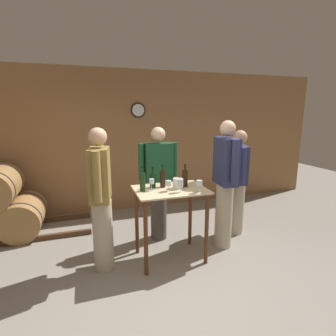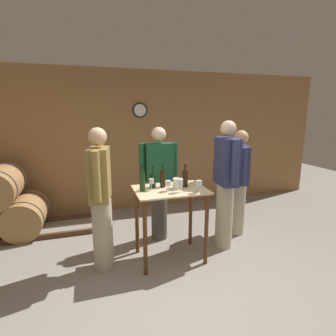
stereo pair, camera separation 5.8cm
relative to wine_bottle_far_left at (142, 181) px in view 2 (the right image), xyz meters
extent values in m
plane|color=gray|center=(0.19, -0.60, -1.08)|extent=(14.00, 14.00, 0.00)
cube|color=#996B42|center=(0.19, 2.04, 0.27)|extent=(8.40, 0.05, 2.70)
cylinder|color=black|center=(0.38, 2.00, 0.86)|extent=(0.28, 0.03, 0.28)
cylinder|color=white|center=(0.38, 1.99, 0.86)|extent=(0.23, 0.01, 0.23)
cylinder|color=#9E7242|center=(-1.63, 1.39, -0.78)|extent=(0.59, 0.88, 0.59)
cylinder|color=#38383D|center=(-1.63, 1.13, -0.78)|extent=(0.61, 0.03, 0.61)
cylinder|color=#38383D|center=(-1.63, 1.65, -0.78)|extent=(0.61, 0.03, 0.61)
cylinder|color=#9E7242|center=(-1.94, 1.39, -0.28)|extent=(0.59, 0.88, 0.59)
cylinder|color=#38383D|center=(-1.94, 1.65, -0.28)|extent=(0.61, 0.03, 0.61)
cube|color=beige|center=(0.35, -0.02, -0.13)|extent=(0.90, 0.65, 0.02)
cylinder|color=#593319|center=(-0.04, -0.28, -0.61)|extent=(0.05, 0.05, 0.94)
cylinder|color=#593319|center=(0.74, -0.28, -0.61)|extent=(0.05, 0.05, 0.94)
cylinder|color=#593319|center=(-0.04, 0.24, -0.61)|extent=(0.05, 0.05, 0.94)
cylinder|color=#593319|center=(0.74, 0.24, -0.61)|extent=(0.05, 0.05, 0.94)
cylinder|color=#193819|center=(0.00, 0.00, -0.01)|extent=(0.07, 0.07, 0.23)
cylinder|color=#193819|center=(0.00, 0.00, 0.15)|extent=(0.02, 0.02, 0.08)
cylinder|color=black|center=(0.00, 0.00, 0.18)|extent=(0.03, 0.03, 0.02)
cylinder|color=black|center=(0.16, 0.12, -0.03)|extent=(0.08, 0.08, 0.19)
cylinder|color=black|center=(0.16, 0.12, 0.10)|extent=(0.02, 0.02, 0.07)
cylinder|color=black|center=(0.16, 0.12, 0.13)|extent=(0.03, 0.03, 0.02)
cylinder|color=black|center=(0.28, 0.09, -0.02)|extent=(0.07, 0.07, 0.22)
cylinder|color=black|center=(0.28, 0.09, 0.13)|extent=(0.02, 0.02, 0.08)
cylinder|color=black|center=(0.28, 0.09, 0.16)|extent=(0.03, 0.03, 0.02)
cylinder|color=black|center=(0.57, 0.02, -0.01)|extent=(0.07, 0.07, 0.22)
cylinder|color=black|center=(0.57, 0.02, 0.13)|extent=(0.02, 0.02, 0.08)
cylinder|color=black|center=(0.57, 0.02, 0.16)|extent=(0.03, 0.03, 0.02)
cylinder|color=silver|center=(0.11, -0.01, -0.12)|extent=(0.06, 0.06, 0.00)
cylinder|color=silver|center=(0.11, -0.01, -0.08)|extent=(0.01, 0.01, 0.08)
cylinder|color=silver|center=(0.11, -0.01, -0.01)|extent=(0.06, 0.06, 0.06)
cylinder|color=silver|center=(0.30, -0.10, -0.12)|extent=(0.06, 0.06, 0.00)
cylinder|color=silver|center=(0.30, -0.10, -0.09)|extent=(0.01, 0.01, 0.07)
cylinder|color=silver|center=(0.30, -0.10, -0.02)|extent=(0.07, 0.07, 0.06)
cylinder|color=silver|center=(0.42, -0.19, -0.12)|extent=(0.06, 0.06, 0.00)
cylinder|color=silver|center=(0.42, -0.19, -0.08)|extent=(0.01, 0.01, 0.08)
cylinder|color=silver|center=(0.42, -0.19, 0.00)|extent=(0.07, 0.07, 0.07)
cylinder|color=silver|center=(0.63, -0.27, -0.12)|extent=(0.06, 0.06, 0.00)
cylinder|color=silver|center=(0.63, -0.27, -0.08)|extent=(0.01, 0.01, 0.09)
cylinder|color=silver|center=(0.63, -0.27, 0.00)|extent=(0.07, 0.07, 0.06)
cylinder|color=white|center=(0.45, -0.02, -0.06)|extent=(0.13, 0.13, 0.13)
cylinder|color=#B7AD93|center=(1.59, 0.38, -0.66)|extent=(0.24, 0.24, 0.83)
cube|color=navy|center=(1.59, 0.38, 0.04)|extent=(0.34, 0.45, 0.58)
sphere|color=tan|center=(1.59, 0.38, 0.46)|extent=(0.21, 0.21, 0.21)
cylinder|color=navy|center=(1.68, 0.61, 0.07)|extent=(0.09, 0.09, 0.52)
cylinder|color=navy|center=(1.51, 0.14, 0.07)|extent=(0.09, 0.09, 0.52)
cylinder|color=#B7AD93|center=(-0.50, -0.01, -0.63)|extent=(0.24, 0.24, 0.89)
cube|color=olive|center=(-0.50, -0.01, 0.12)|extent=(0.29, 0.43, 0.62)
sphere|color=tan|center=(-0.50, -0.01, 0.56)|extent=(0.21, 0.21, 0.21)
cylinder|color=olive|center=(-0.55, -0.25, 0.15)|extent=(0.09, 0.09, 0.56)
cylinder|color=olive|center=(-0.46, 0.24, 0.15)|extent=(0.09, 0.09, 0.56)
cylinder|color=#4C4742|center=(0.37, 0.58, -0.63)|extent=(0.24, 0.24, 0.91)
cube|color=#194C2D|center=(0.37, 0.58, 0.11)|extent=(0.40, 0.22, 0.57)
sphere|color=beige|center=(0.37, 0.58, 0.52)|extent=(0.21, 0.21, 0.21)
cylinder|color=#194C2D|center=(0.62, 0.58, 0.14)|extent=(0.09, 0.09, 0.51)
cylinder|color=#194C2D|center=(0.12, 0.58, 0.14)|extent=(0.09, 0.09, 0.51)
cylinder|color=#B7AD93|center=(1.18, 0.05, -0.61)|extent=(0.24, 0.24, 0.93)
cube|color=navy|center=(1.18, 0.05, 0.17)|extent=(0.25, 0.42, 0.64)
sphere|color=beige|center=(1.18, 0.05, 0.62)|extent=(0.21, 0.21, 0.21)
cylinder|color=navy|center=(1.20, 0.30, 0.20)|extent=(0.09, 0.09, 0.58)
cylinder|color=navy|center=(1.16, -0.20, 0.20)|extent=(0.09, 0.09, 0.58)
camera|label=1|loc=(-0.66, -3.03, 0.82)|focal=28.00mm
camera|label=2|loc=(-0.61, -3.05, 0.82)|focal=28.00mm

